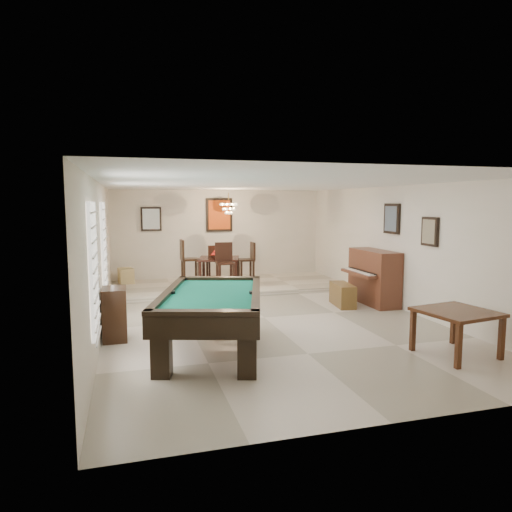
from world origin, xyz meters
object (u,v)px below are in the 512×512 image
flower_vase (219,248)px  dining_table (219,269)px  square_table (456,333)px  piano_bench (343,295)px  upright_piano (368,277)px  dining_chair_north (213,263)px  pool_table (213,322)px  dining_chair_east (246,263)px  apothecary_chest (115,314)px  dining_chair_west (190,263)px  dining_chair_south (225,267)px  corner_bench (126,276)px  chandelier (229,204)px

flower_vase → dining_table: bearing=0.0°
square_table → piano_bench: (-0.13, 3.42, -0.09)m
upright_piano → piano_bench: (-0.63, -0.02, -0.36)m
dining_chair_north → dining_table: bearing=87.5°
pool_table → dining_chair_east: (1.78, 4.83, 0.23)m
dining_chair_north → apothecary_chest: bearing=58.4°
dining_chair_north → upright_piano: bearing=128.1°
upright_piano → dining_chair_west: size_ratio=1.20×
flower_vase → square_table: bearing=-68.4°
square_table → flower_vase: (-2.37, 5.99, 0.75)m
pool_table → dining_chair_west: dining_chair_west is taller
square_table → dining_chair_south: (-2.36, 5.25, 0.36)m
apothecary_chest → dining_chair_south: (2.50, 3.07, 0.27)m
upright_piano → flower_vase: size_ratio=5.56×
piano_bench → dining_chair_west: bearing=138.8°
piano_bench → dining_table: bearing=131.0°
dining_chair_north → corner_bench: dining_chair_north is taller
dining_chair_west → square_table: bearing=-154.8°
pool_table → upright_piano: upright_piano is taller
dining_chair_north → chandelier: size_ratio=1.63×
dining_table → dining_chair_north: bearing=90.5°
square_table → upright_piano: 3.49m
pool_table → chandelier: 5.40m
upright_piano → chandelier: size_ratio=2.40×
square_table → dining_chair_north: 7.14m
pool_table → dining_chair_east: bearing=86.0°
upright_piano → dining_chair_south: size_ratio=1.24×
dining_table → piano_bench: bearing=-49.0°
flower_vase → dining_chair_north: 0.88m
dining_chair_west → dining_chair_north: bearing=-47.7°
chandelier → piano_bench: bearing=-54.0°
piano_bench → dining_table: size_ratio=0.87×
apothecary_chest → corner_bench: bearing=87.9°
apothecary_chest → flower_vase: size_ratio=3.32×
pool_table → apothecary_chest: (-1.44, 1.01, -0.01)m
chandelier → apothecary_chest: bearing=-125.4°
piano_bench → corner_bench: corner_bench is taller
upright_piano → dining_chair_south: 3.38m
square_table → corner_bench: (-4.68, 6.94, -0.02)m
upright_piano → flower_vase: bearing=138.4°
pool_table → corner_bench: 5.92m
flower_vase → dining_chair_north: flower_vase is taller
pool_table → chandelier: chandelier is taller
square_table → dining_chair_west: dining_chair_west is taller
apothecary_chest → upright_piano: bearing=13.3°
flower_vase → chandelier: bearing=18.9°
dining_table → dining_chair_north: dining_chair_north is taller
piano_bench → upright_piano: bearing=2.2°
flower_vase → dining_chair_east: 0.84m
piano_bench → dining_chair_north: 4.02m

